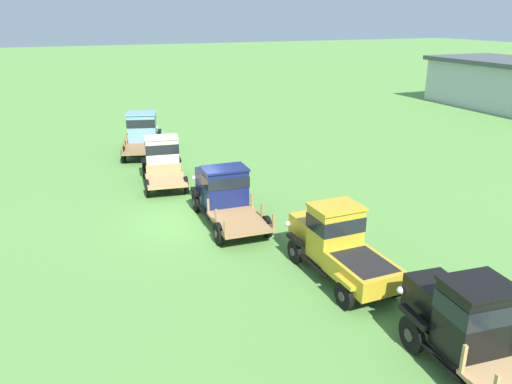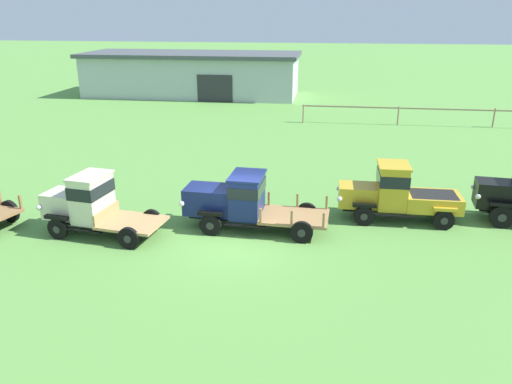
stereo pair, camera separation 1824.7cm
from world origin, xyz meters
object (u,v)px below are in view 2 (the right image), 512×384
farm_shed (192,74)px  vintage_truck_far_side (397,193)px  vintage_truck_second_in_line (89,203)px  vintage_truck_midrow_center (239,200)px

farm_shed → vintage_truck_far_side: 33.06m
vintage_truck_second_in_line → vintage_truck_midrow_center: 5.48m
farm_shed → vintage_truck_second_in_line: bearing=-81.7°
vintage_truck_second_in_line → vintage_truck_midrow_center: bearing=12.9°
vintage_truck_second_in_line → vintage_truck_midrow_center: (5.34, 1.23, -0.04)m
farm_shed → vintage_truck_midrow_center: size_ratio=3.73×
farm_shed → vintage_truck_far_side: size_ratio=4.36×
vintage_truck_far_side → farm_shed: bearing=118.8°
farm_shed → vintage_truck_midrow_center: farm_shed is taller
vintage_truck_second_in_line → vintage_truck_midrow_center: size_ratio=0.86×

